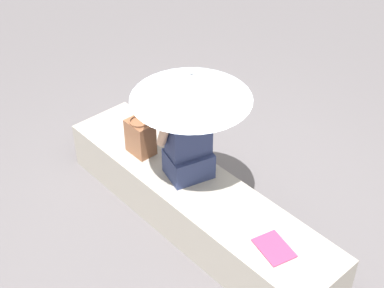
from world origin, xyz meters
TOP-DOWN VIEW (x-y plane):
  - ground_plane at (0.00, 0.00)m, footprint 14.00×14.00m
  - stone_bench at (0.00, 0.00)m, footprint 2.64×0.59m
  - person_seated at (-0.13, 0.04)m, footprint 0.36×0.51m
  - parasol at (-0.06, 0.01)m, footprint 0.88×0.88m
  - handbag_black at (-0.61, -0.06)m, footprint 0.22×0.17m
  - magazine at (0.86, -0.05)m, footprint 0.32×0.26m

SIDE VIEW (x-z plane):
  - ground_plane at x=0.00m, z-range 0.00..0.00m
  - stone_bench at x=0.00m, z-range 0.00..0.43m
  - magazine at x=0.86m, z-range 0.43..0.44m
  - handbag_black at x=-0.61m, z-range 0.42..0.75m
  - person_seated at x=-0.13m, z-range 0.36..1.26m
  - parasol at x=-0.06m, z-range 0.79..1.79m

